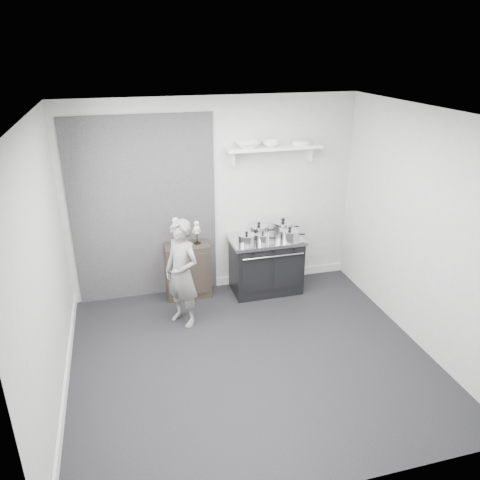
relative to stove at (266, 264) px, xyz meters
name	(u,v)px	position (x,y,z in m)	size (l,w,h in m)	color
ground	(250,357)	(-0.66, -1.48, -0.41)	(4.00, 4.00, 0.00)	black
room_shell	(239,219)	(-0.75, -1.33, 1.23)	(4.02, 3.62, 2.71)	#A7A7A5
wall_shelf	(274,148)	(0.14, 0.20, 1.60)	(1.30, 0.26, 0.24)	silver
stove	(266,264)	(0.00, 0.00, 0.00)	(1.01, 0.63, 0.81)	black
side_cabinet	(188,270)	(-1.10, 0.13, -0.02)	(0.60, 0.35, 0.78)	black
child	(182,273)	(-1.26, -0.54, 0.29)	(0.50, 0.33, 1.38)	slate
pot_front_left	(247,239)	(-0.32, -0.10, 0.47)	(0.32, 0.24, 0.17)	silver
pot_back_left	(259,231)	(-0.08, 0.10, 0.48)	(0.36, 0.28, 0.21)	silver
pot_back_right	(283,227)	(0.28, 0.11, 0.49)	(0.39, 0.30, 0.23)	silver
pot_front_right	(290,235)	(0.28, -0.15, 0.48)	(0.36, 0.28, 0.20)	silver
pot_front_center	(263,238)	(-0.10, -0.14, 0.46)	(0.28, 0.19, 0.16)	silver
skeleton_full	(176,229)	(-1.23, 0.13, 0.61)	(0.13, 0.08, 0.47)	beige
skeleton_torso	(197,231)	(-0.95, 0.13, 0.56)	(0.11, 0.07, 0.38)	beige
bowl_large	(247,145)	(-0.23, 0.19, 1.67)	(0.32, 0.32, 0.08)	white
bowl_small	(271,144)	(0.09, 0.19, 1.67)	(0.23, 0.23, 0.07)	white
plate_stack	(301,142)	(0.52, 0.19, 1.66)	(0.26, 0.26, 0.06)	silver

